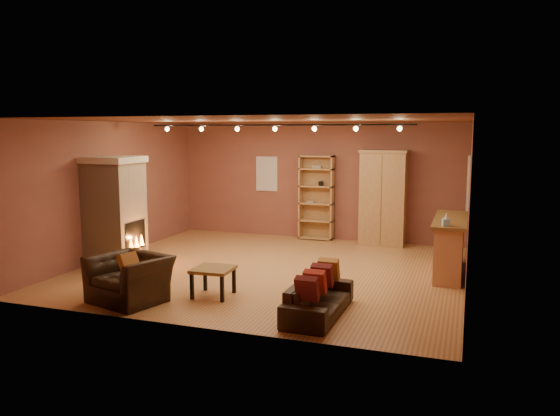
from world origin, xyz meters
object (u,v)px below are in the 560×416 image
at_px(fireplace, 115,211).
at_px(loveseat, 319,292).
at_px(bookcase, 317,197).
at_px(armchair, 129,271).
at_px(bar_counter, 450,245).
at_px(coffee_table, 213,272).
at_px(armoire, 383,198).

height_order(fireplace, loveseat, fireplace).
height_order(bookcase, loveseat, bookcase).
bearing_deg(armchair, bar_counter, 52.13).
relative_size(loveseat, coffee_table, 2.61).
height_order(armchair, coffee_table, armchair).
distance_m(bar_counter, loveseat, 3.47).
distance_m(bookcase, armoire, 1.62).
height_order(bookcase, bar_counter, bookcase).
xyz_separation_m(bookcase, armoire, (1.61, -0.17, 0.06)).
bearing_deg(loveseat, armoire, -0.06).
relative_size(bookcase, bar_counter, 0.95).
relative_size(armoire, loveseat, 1.31).
distance_m(armoire, bar_counter, 2.73).
bearing_deg(loveseat, fireplace, 71.43).
bearing_deg(bookcase, coffee_table, -93.57).
bearing_deg(armchair, fireplace, 145.88).
bearing_deg(bookcase, fireplace, -129.34).
distance_m(bookcase, bar_counter, 3.97).
relative_size(fireplace, coffee_table, 3.32).
relative_size(fireplace, armoire, 0.97).
distance_m(armoire, loveseat, 5.27).
xyz_separation_m(bar_counter, coffee_table, (-3.49, -2.71, -0.13)).
bearing_deg(bar_counter, bookcase, 143.65).
bearing_deg(bar_counter, fireplace, -167.31).
height_order(fireplace, coffee_table, fireplace).
bearing_deg(armchair, coffee_table, 47.03).
bearing_deg(armchair, bookcase, 91.91).
bearing_deg(coffee_table, fireplace, 154.66).
relative_size(fireplace, bookcase, 1.04).
height_order(bookcase, coffee_table, bookcase).
distance_m(bar_counter, coffee_table, 4.42).
bearing_deg(coffee_table, loveseat, -10.38).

